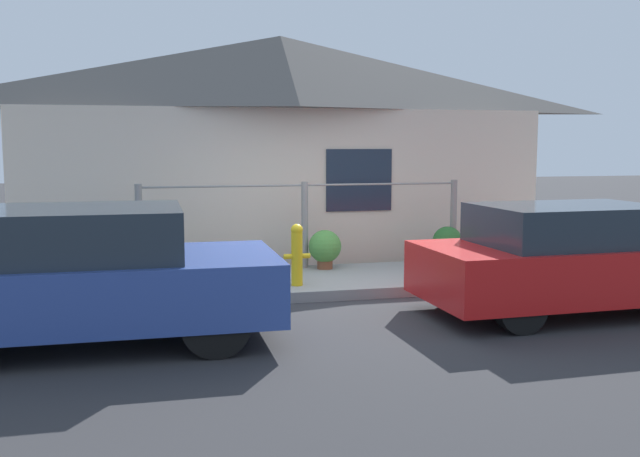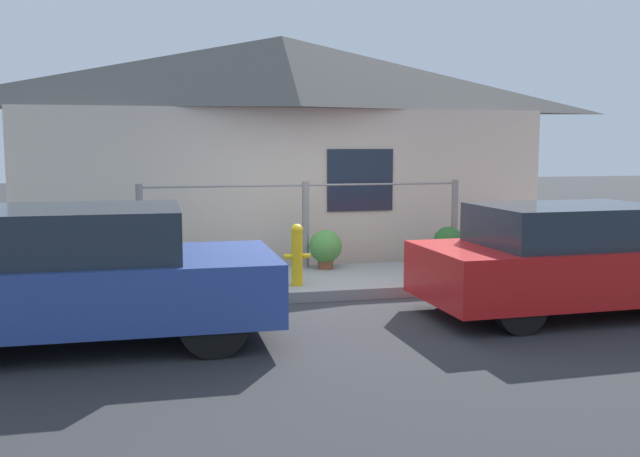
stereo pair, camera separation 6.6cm
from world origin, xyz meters
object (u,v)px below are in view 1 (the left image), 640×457
Objects in this scene: potted_plant_near_hydrant at (325,247)px; potted_plant_by_fence at (145,252)px; car_left at (91,275)px; fire_hydrant at (297,253)px; potted_plant_corner at (447,243)px; car_right at (575,259)px.

potted_plant_by_fence is (-2.59, -0.25, 0.07)m from potted_plant_near_hydrant.
car_left is at bearing -137.98° from potted_plant_near_hydrant.
potted_plant_corner is at bearing 23.65° from fire_hydrant.
potted_plant_corner is at bearing 29.72° from car_left.
car_right is 5.49× the size of potted_plant_by_fence.
car_left is at bearing 178.62° from car_right.
potted_plant_near_hydrant is (3.12, 2.81, -0.23)m from car_left.
car_right is 6.53× the size of potted_plant_near_hydrant.
potted_plant_corner is at bearing 0.88° from potted_plant_near_hydrant.
car_right is at bearing -82.97° from potted_plant_corner.
car_left reaches higher than potted_plant_near_hydrant.
car_left is 0.96× the size of car_right.
car_right is at bearing -50.46° from potted_plant_near_hydrant.
fire_hydrant is (2.46, 1.69, -0.13)m from car_left.
potted_plant_near_hydrant is (0.67, 1.13, -0.11)m from fire_hydrant.
car_left is at bearing -150.83° from potted_plant_corner.
car_right is at bearing -29.48° from fire_hydrant.
car_right reaches higher than potted_plant_by_fence.
fire_hydrant reaches higher than potted_plant_by_fence.
potted_plant_by_fence is at bearing -176.47° from potted_plant_corner.
car_right reaches higher than potted_plant_corner.
potted_plant_near_hydrant is at bearing 42.57° from car_left.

